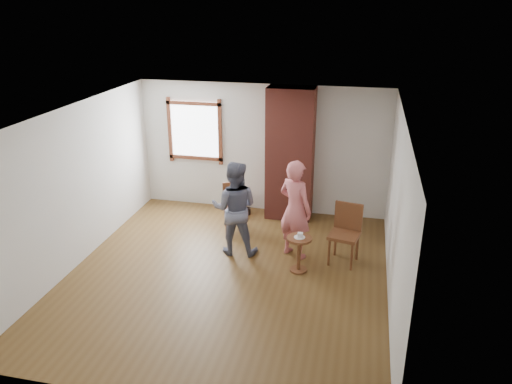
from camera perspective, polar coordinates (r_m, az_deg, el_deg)
ground at (r=8.09m, az=-3.37°, el=-9.48°), size 5.50×5.50×0.00m
room_shell at (r=7.90m, az=-2.85°, el=4.15°), size 5.04×5.52×2.62m
brick_chimney at (r=9.69m, az=3.92°, el=4.29°), size 0.90×0.50×2.60m
stoneware_crock at (r=10.17m, az=-2.21°, el=-1.38°), size 0.42×0.42×0.41m
dark_pot at (r=10.18m, az=-1.03°, el=-2.17°), size 0.16×0.16×0.14m
dining_chair_left at (r=9.46m, az=-2.52°, el=-1.30°), size 0.52×0.52×0.88m
dining_chair_right at (r=8.38m, az=10.22°, el=-4.30°), size 0.55×0.55×1.00m
side_table at (r=8.04m, az=4.95°, el=-6.45°), size 0.40×0.40×0.60m
cake_plate at (r=7.95m, az=4.99°, el=-5.17°), size 0.18×0.18×0.01m
cake_slice at (r=7.93m, az=5.07°, el=-4.96°), size 0.08×0.07×0.06m
man at (r=8.42m, az=-2.46°, el=-1.86°), size 0.86×0.70×1.65m
person_pink at (r=8.32m, az=4.50°, el=-1.99°), size 0.74×0.67×1.71m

